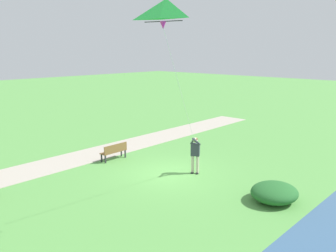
{
  "coord_description": "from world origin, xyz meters",
  "views": [
    {
      "loc": [
        -10.71,
        11.57,
        5.68
      ],
      "look_at": [
        -0.42,
        0.59,
        2.44
      ],
      "focal_mm": 37.7,
      "sensor_mm": 36.0,
      "label": 1
    }
  ],
  "objects": [
    {
      "name": "lakeside_shrub",
      "position": [
        -5.03,
        -0.45,
        0.35
      ],
      "size": [
        1.74,
        1.94,
        0.71
      ],
      "primitive_type": "ellipsoid",
      "color": "#236028",
      "rests_on": "ground"
    },
    {
      "name": "walkway_path",
      "position": [
        5.22,
        2.0,
        0.01
      ],
      "size": [
        3.0,
        32.04,
        0.02
      ],
      "primitive_type": "cube",
      "rotation": [
        0.0,
        0.0,
        0.02
      ],
      "color": "#ADA393",
      "rests_on": "ground"
    },
    {
      "name": "ground_plane",
      "position": [
        0.0,
        0.0,
        0.0
      ],
      "size": [
        120.0,
        120.0,
        0.0
      ],
      "primitive_type": "plane",
      "color": "#569947"
    },
    {
      "name": "park_bench_near_walkway",
      "position": [
        3.58,
        0.47,
        0.51
      ],
      "size": [
        0.47,
        1.51,
        0.88
      ],
      "color": "brown",
      "rests_on": "ground"
    },
    {
      "name": "flying_kite",
      "position": [
        -3.11,
        3.54,
        6.71
      ],
      "size": [
        2.83,
        4.43,
        5.41
      ],
      "color": "green"
    },
    {
      "name": "person_kite_flyer",
      "position": [
        -0.84,
        -0.8,
        1.05
      ],
      "size": [
        0.51,
        0.63,
        1.83
      ],
      "color": "#232328",
      "rests_on": "ground"
    }
  ]
}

